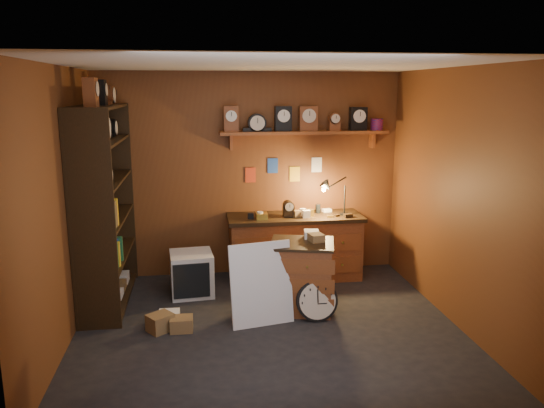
{
  "coord_description": "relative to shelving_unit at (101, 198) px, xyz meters",
  "views": [
    {
      "loc": [
        -0.69,
        -5.17,
        2.47
      ],
      "look_at": [
        0.09,
        0.35,
        1.26
      ],
      "focal_mm": 35.0,
      "sensor_mm": 36.0,
      "label": 1
    }
  ],
  "objects": [
    {
      "name": "floor",
      "position": [
        1.79,
        -0.98,
        -1.25
      ],
      "size": [
        4.0,
        4.0,
        0.0
      ],
      "primitive_type": "plane",
      "color": "black",
      "rests_on": "ground"
    },
    {
      "name": "white_panel",
      "position": [
        1.74,
        -0.86,
        -1.25
      ],
      "size": [
        0.71,
        0.32,
        0.9
      ],
      "primitive_type": "cube",
      "rotation": [
        -0.17,
        0.0,
        0.2
      ],
      "color": "silver",
      "rests_on": "ground"
    },
    {
      "name": "room_shell",
      "position": [
        1.84,
        -0.87,
        0.47
      ],
      "size": [
        4.02,
        3.62,
        2.71
      ],
      "color": "brown",
      "rests_on": "ground"
    },
    {
      "name": "workbench",
      "position": [
        2.35,
        0.49,
        -0.78
      ],
      "size": [
        1.77,
        0.66,
        1.36
      ],
      "color": "brown",
      "rests_on": "ground"
    },
    {
      "name": "floor_box_c",
      "position": [
        0.67,
        -0.91,
        -1.16
      ],
      "size": [
        0.32,
        0.31,
        0.18
      ],
      "primitive_type": "cube",
      "rotation": [
        0.0,
        0.0,
        0.64
      ],
      "color": "brown",
      "rests_on": "ground"
    },
    {
      "name": "low_cabinet",
      "position": [
        2.23,
        -0.57,
        -0.82
      ],
      "size": [
        0.82,
        0.74,
        0.89
      ],
      "rotation": [
        0.0,
        0.0,
        -0.24
      ],
      "color": "brown",
      "rests_on": "ground"
    },
    {
      "name": "floor_box_b",
      "position": [
        0.75,
        -0.76,
        -1.19
      ],
      "size": [
        0.23,
        0.27,
        0.13
      ],
      "primitive_type": "cube",
      "rotation": [
        0.0,
        0.0,
        -0.03
      ],
      "color": "white",
      "rests_on": "ground"
    },
    {
      "name": "shelving_unit",
      "position": [
        0.0,
        0.0,
        0.0
      ],
      "size": [
        0.47,
        1.6,
        2.58
      ],
      "color": "black",
      "rests_on": "ground"
    },
    {
      "name": "floor_box_a",
      "position": [
        0.89,
        -0.93,
        -1.18
      ],
      "size": [
        0.24,
        0.2,
        0.14
      ],
      "primitive_type": "cube",
      "rotation": [
        0.0,
        0.0,
        -0.02
      ],
      "color": "brown",
      "rests_on": "ground"
    },
    {
      "name": "big_round_clock",
      "position": [
        2.34,
        -0.87,
        -1.03
      ],
      "size": [
        0.46,
        0.16,
        0.46
      ],
      "color": "black",
      "rests_on": "ground"
    },
    {
      "name": "mini_fridge",
      "position": [
        0.99,
        0.08,
        -0.99
      ],
      "size": [
        0.54,
        0.56,
        0.52
      ],
      "rotation": [
        0.0,
        0.0,
        0.09
      ],
      "color": "silver",
      "rests_on": "ground"
    }
  ]
}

